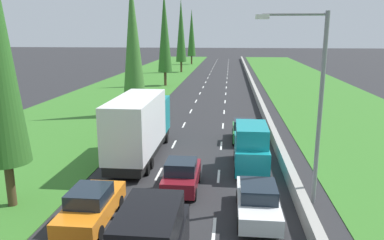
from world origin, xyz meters
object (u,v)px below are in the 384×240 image
object	(u,v)px
teal_van_right_lane	(251,147)
street_light_mast	(313,96)
poplar_tree_third	(165,32)
poplar_tree_fifth	(192,33)
poplar_tree_fourth	(181,31)
white_sedan_right_lane	(258,201)
white_box_truck_left_lane	(140,125)
maroon_hatchback_centre_lane	(182,175)
orange_sedan_left_lane_second	(91,206)
poplar_tree_second	(133,37)
green_hatchback_right_lane	(244,131)

from	to	relation	value
teal_van_right_lane	street_light_mast	world-z (taller)	street_light_mast
poplar_tree_third	poplar_tree_fifth	distance (m)	40.74
poplar_tree_fourth	poplar_tree_fifth	size ratio (longest dim) A/B	1.06
white_sedan_right_lane	poplar_tree_fifth	distance (m)	83.67
teal_van_right_lane	white_box_truck_left_lane	distance (m)	7.32
white_box_truck_left_lane	poplar_tree_third	xyz separation A→B (m)	(-4.24, 34.19, 6.00)
white_sedan_right_lane	teal_van_right_lane	world-z (taller)	teal_van_right_lane
poplar_tree_fifth	street_light_mast	xyz separation A→B (m)	(13.90, -80.75, -2.78)
white_sedan_right_lane	poplar_tree_fifth	world-z (taller)	poplar_tree_fifth
maroon_hatchback_centre_lane	street_light_mast	size ratio (longest dim) A/B	0.43
street_light_mast	maroon_hatchback_centre_lane	bearing A→B (deg)	172.70
orange_sedan_left_lane_second	teal_van_right_lane	world-z (taller)	teal_van_right_lane
teal_van_right_lane	street_light_mast	size ratio (longest dim) A/B	0.54
white_sedan_right_lane	poplar_tree_third	xyz separation A→B (m)	(-11.35, 41.84, 7.37)
poplar_tree_second	poplar_tree_fourth	size ratio (longest dim) A/B	0.90
poplar_tree_fourth	street_light_mast	xyz separation A→B (m)	(13.99, -60.56, -3.21)
maroon_hatchback_centre_lane	green_hatchback_right_lane	bearing A→B (deg)	69.68
white_sedan_right_lane	street_light_mast	size ratio (longest dim) A/B	0.50
white_sedan_right_lane	white_box_truck_left_lane	bearing A→B (deg)	132.95
white_sedan_right_lane	green_hatchback_right_lane	distance (m)	12.13
teal_van_right_lane	white_box_truck_left_lane	xyz separation A→B (m)	(-7.11, 1.57, 0.78)
teal_van_right_lane	poplar_tree_fourth	distance (m)	57.91
white_sedan_right_lane	maroon_hatchback_centre_lane	distance (m)	4.55
maroon_hatchback_centre_lane	white_box_truck_left_lane	xyz separation A→B (m)	(-3.40, 5.02, 1.35)
poplar_tree_third	orange_sedan_left_lane_second	bearing A→B (deg)	-84.44
teal_van_right_lane	poplar_tree_fourth	xyz separation A→B (m)	(-11.52, 56.32, 7.05)
white_sedan_right_lane	street_light_mast	world-z (taller)	street_light_mast
white_sedan_right_lane	poplar_tree_third	bearing A→B (deg)	105.18
teal_van_right_lane	poplar_tree_fifth	world-z (taller)	poplar_tree_fifth
poplar_tree_fourth	teal_van_right_lane	bearing A→B (deg)	-78.44
green_hatchback_right_lane	poplar_tree_second	distance (m)	15.11
orange_sedan_left_lane_second	poplar_tree_third	world-z (taller)	poplar_tree_third
poplar_tree_fourth	poplar_tree_fifth	world-z (taller)	poplar_tree_fourth
orange_sedan_left_lane_second	poplar_tree_fourth	distance (m)	64.19
street_light_mast	poplar_tree_second	bearing A→B (deg)	125.26
street_light_mast	orange_sedan_left_lane_second	bearing A→B (deg)	-162.60
white_box_truck_left_lane	poplar_tree_fifth	bearing A→B (deg)	93.29
poplar_tree_fourth	street_light_mast	bearing A→B (deg)	-76.99
poplar_tree_second	poplar_tree_fifth	distance (m)	62.06
teal_van_right_lane	poplar_tree_second	size ratio (longest dim) A/B	0.37
orange_sedan_left_lane_second	green_hatchback_right_lane	distance (m)	15.03
green_hatchback_right_lane	poplar_tree_fourth	world-z (taller)	poplar_tree_fourth
white_sedan_right_lane	teal_van_right_lane	bearing A→B (deg)	90.04
white_box_truck_left_lane	poplar_tree_fourth	distance (m)	55.28
poplar_tree_fifth	street_light_mast	distance (m)	81.98
orange_sedan_left_lane_second	white_box_truck_left_lane	world-z (taller)	white_box_truck_left_lane
white_box_truck_left_lane	street_light_mast	xyz separation A→B (m)	(9.59, -5.82, 3.05)
orange_sedan_left_lane_second	poplar_tree_third	bearing A→B (deg)	95.56
white_box_truck_left_lane	poplar_tree_fourth	world-z (taller)	poplar_tree_fourth
green_hatchback_right_lane	poplar_tree_second	world-z (taller)	poplar_tree_second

